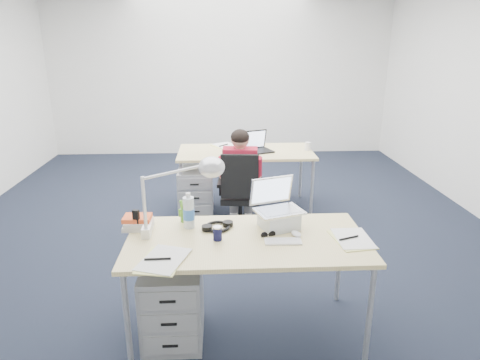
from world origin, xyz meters
name	(u,v)px	position (x,y,z in m)	size (l,w,h in m)	color
floor	(224,232)	(0.00, 0.00, 0.00)	(7.00, 7.00, 0.00)	black
room	(222,70)	(0.00, 0.00, 1.71)	(6.02, 7.02, 2.80)	white
desk_near	(247,245)	(0.13, -1.67, 0.68)	(1.60, 0.80, 0.73)	#DAC47E
desk_far	(246,155)	(0.27, 0.71, 0.68)	(1.60, 0.80, 0.73)	#DAC47E
office_chair	(240,211)	(0.17, -0.04, 0.26)	(0.63, 0.63, 0.92)	black
seated_person	(240,179)	(0.18, 0.12, 0.56)	(0.37, 0.64, 1.13)	#B21930
drawer_pedestal_near	(173,301)	(-0.38, -1.70, 0.28)	(0.40, 0.50, 0.55)	#9FA2A4
drawer_pedestal_far	(196,191)	(-0.33, 0.57, 0.28)	(0.40, 0.50, 0.55)	#9FA2A4
silver_laptop	(279,205)	(0.37, -1.51, 0.90)	(0.32, 0.25, 0.34)	silver
wireless_keyboard	(283,241)	(0.37, -1.74, 0.74)	(0.24, 0.10, 0.01)	white
computer_mouse	(296,234)	(0.47, -1.66, 0.75)	(0.06, 0.09, 0.03)	white
headphones	(218,226)	(-0.06, -1.50, 0.75)	(0.23, 0.18, 0.04)	black
can_koozie	(217,233)	(-0.06, -1.69, 0.78)	(0.06, 0.06, 0.10)	#121338
water_bottle	(189,210)	(-0.26, -1.47, 0.86)	(0.08, 0.08, 0.26)	silver
bear_figurine	(184,211)	(-0.30, -1.37, 0.81)	(0.09, 0.07, 0.17)	#377E21
book_stack	(138,222)	(-0.62, -1.47, 0.78)	(0.20, 0.15, 0.09)	silver
cordless_phone	(136,221)	(-0.62, -1.53, 0.81)	(0.04, 0.03, 0.16)	black
papers_left	(161,261)	(-0.40, -1.96, 0.74)	(0.24, 0.34, 0.01)	#F7F78F
papers_right	(352,239)	(0.83, -1.74, 0.74)	(0.22, 0.32, 0.01)	#F7F78F
sunglasses	(268,235)	(0.28, -1.65, 0.74)	(0.11, 0.05, 0.02)	black
desk_lamp	(170,196)	(-0.37, -1.61, 1.02)	(0.50, 0.18, 0.57)	silver
dark_laptop	(257,141)	(0.40, 0.64, 0.86)	(0.35, 0.34, 0.26)	black
far_cup	(308,146)	(1.02, 0.70, 0.78)	(0.07, 0.07, 0.10)	white
far_papers	(225,146)	(0.04, 0.94, 0.73)	(0.24, 0.34, 0.01)	white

